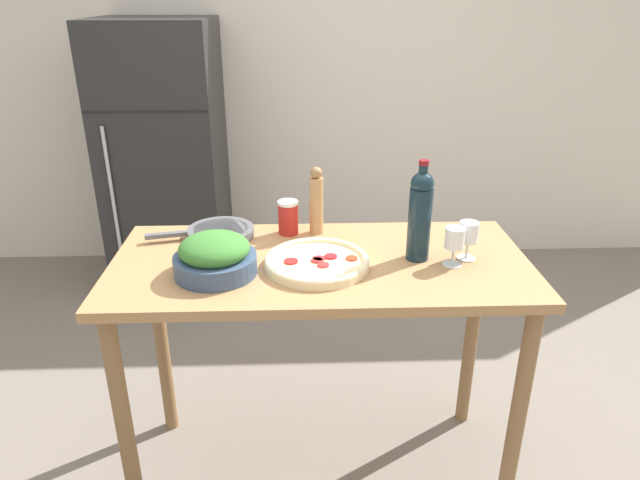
# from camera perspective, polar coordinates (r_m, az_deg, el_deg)

# --- Properties ---
(ground_plane) EXTENTS (14.00, 14.00, 0.00)m
(ground_plane) POSITION_cam_1_polar(r_m,az_deg,el_deg) (2.53, 0.03, -21.78)
(ground_plane) COLOR slate
(wall_back) EXTENTS (6.40, 0.08, 2.60)m
(wall_back) POSITION_cam_1_polar(r_m,az_deg,el_deg) (3.94, -1.15, 16.36)
(wall_back) COLOR silver
(wall_back) RESTS_ON ground_plane
(refrigerator) EXTENTS (0.69, 0.73, 1.67)m
(refrigerator) POSITION_cam_1_polar(r_m,az_deg,el_deg) (3.74, -15.14, 7.78)
(refrigerator) COLOR black
(refrigerator) RESTS_ON ground_plane
(prep_counter) EXTENTS (1.44, 0.67, 0.95)m
(prep_counter) POSITION_cam_1_polar(r_m,az_deg,el_deg) (2.03, 0.03, -5.51)
(prep_counter) COLOR #A87A4C
(prep_counter) RESTS_ON ground_plane
(wine_bottle) EXTENTS (0.08, 0.08, 0.35)m
(wine_bottle) POSITION_cam_1_polar(r_m,az_deg,el_deg) (1.95, 9.96, 2.63)
(wine_bottle) COLOR #142833
(wine_bottle) RESTS_ON prep_counter
(wine_glass_near) EXTENTS (0.07, 0.07, 0.14)m
(wine_glass_near) POSITION_cam_1_polar(r_m,az_deg,el_deg) (1.95, 13.31, -0.01)
(wine_glass_near) COLOR silver
(wine_glass_near) RESTS_ON prep_counter
(wine_glass_far) EXTENTS (0.07, 0.07, 0.14)m
(wine_glass_far) POSITION_cam_1_polar(r_m,az_deg,el_deg) (2.01, 14.64, 0.56)
(wine_glass_far) COLOR silver
(wine_glass_far) RESTS_ON prep_counter
(pepper_mill) EXTENTS (0.05, 0.05, 0.26)m
(pepper_mill) POSITION_cam_1_polar(r_m,az_deg,el_deg) (2.14, -0.36, 3.85)
(pepper_mill) COLOR #AD7F51
(pepper_mill) RESTS_ON prep_counter
(salad_bowl) EXTENTS (0.27, 0.27, 0.14)m
(salad_bowl) POSITION_cam_1_polar(r_m,az_deg,el_deg) (1.88, -10.47, -1.62)
(salad_bowl) COLOR #384C6B
(salad_bowl) RESTS_ON prep_counter
(homemade_pizza) EXTENTS (0.35, 0.35, 0.04)m
(homemade_pizza) POSITION_cam_1_polar(r_m,az_deg,el_deg) (1.92, -0.30, -2.20)
(homemade_pizza) COLOR beige
(homemade_pizza) RESTS_ON prep_counter
(salt_canister) EXTENTS (0.08, 0.08, 0.13)m
(salt_canister) POSITION_cam_1_polar(r_m,az_deg,el_deg) (2.16, -3.20, 2.27)
(salt_canister) COLOR #B2231E
(salt_canister) RESTS_ON prep_counter
(cast_iron_skillet) EXTENTS (0.40, 0.25, 0.03)m
(cast_iron_skillet) POSITION_cam_1_polar(r_m,az_deg,el_deg) (2.18, -9.98, 0.79)
(cast_iron_skillet) COLOR #56565B
(cast_iron_skillet) RESTS_ON prep_counter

